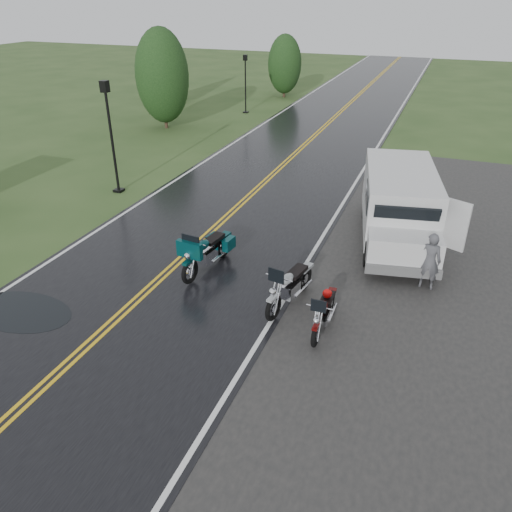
{
  "coord_description": "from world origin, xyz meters",
  "views": [
    {
      "loc": [
        7.23,
        -9.5,
        7.62
      ],
      "look_at": [
        2.8,
        2.0,
        1.0
      ],
      "focal_mm": 35.0,
      "sensor_mm": 36.0,
      "label": 1
    }
  ],
  "objects": [
    {
      "name": "van_white",
      "position": [
        5.61,
        4.35,
        1.21
      ],
      "size": [
        3.44,
        6.5,
        2.43
      ],
      "primitive_type": null,
      "rotation": [
        0.0,
        0.0,
        0.19
      ],
      "color": "silver",
      "rests_on": "ground"
    },
    {
      "name": "motorcycle_silver",
      "position": [
        3.83,
        0.55,
        0.71
      ],
      "size": [
        1.3,
        2.53,
        1.42
      ],
      "primitive_type": null,
      "rotation": [
        0.0,
        0.0,
        -0.18
      ],
      "color": "#9FA4A7",
      "rests_on": "ground"
    },
    {
      "name": "motorcycle_teal",
      "position": [
        0.99,
        1.41,
        0.75
      ],
      "size": [
        1.2,
        2.61,
        1.49
      ],
      "primitive_type": null,
      "rotation": [
        0.0,
        0.0,
        -0.12
      ],
      "color": "#053639",
      "rests_on": "ground"
    },
    {
      "name": "road",
      "position": [
        0.0,
        10.0,
        0.02
      ],
      "size": [
        8.0,
        100.0,
        0.04
      ],
      "primitive_type": "cube",
      "color": "black",
      "rests_on": "ground"
    },
    {
      "name": "ground",
      "position": [
        0.0,
        0.0,
        0.0
      ],
      "size": [
        120.0,
        120.0,
        0.0
      ],
      "primitive_type": "plane",
      "color": "#2D471E",
      "rests_on": "ground"
    },
    {
      "name": "tree_left_mid",
      "position": [
        -9.11,
        17.45,
        2.47
      ],
      "size": [
        3.16,
        3.16,
        4.94
      ],
      "primitive_type": null,
      "color": "#1E3D19",
      "rests_on": "ground"
    },
    {
      "name": "pine_left_far",
      "position": [
        -12.67,
        24.31,
        2.57
      ],
      "size": [
        2.47,
        2.47,
        5.15
      ],
      "primitive_type": null,
      "color": "#1E3D19",
      "rests_on": "ground"
    },
    {
      "name": "person_at_van",
      "position": [
        7.37,
        3.69,
        0.85
      ],
      "size": [
        0.65,
        0.45,
        1.71
      ],
      "primitive_type": "imported",
      "rotation": [
        0.0,
        0.0,
        3.07
      ],
      "color": "#48494D",
      "rests_on": "ground"
    },
    {
      "name": "tree_left_far",
      "position": [
        -5.46,
        29.61,
        1.99
      ],
      "size": [
        2.59,
        2.59,
        3.98
      ],
      "primitive_type": null,
      "color": "#1E3D19",
      "rests_on": "ground"
    },
    {
      "name": "lamp_post_near_left",
      "position": [
        -5.41,
        7.07,
        2.29
      ],
      "size": [
        0.39,
        0.39,
        4.57
      ],
      "primitive_type": null,
      "color": "black",
      "rests_on": "ground"
    },
    {
      "name": "motorcycle_red",
      "position": [
        5.12,
        -0.08,
        0.61
      ],
      "size": [
        0.76,
        2.05,
        1.21
      ],
      "primitive_type": null,
      "rotation": [
        0.0,
        0.0,
        0.01
      ],
      "color": "#4E0908",
      "rests_on": "ground"
    },
    {
      "name": "lamp_post_far_left",
      "position": [
        -6.12,
        23.17,
        1.91
      ],
      "size": [
        0.33,
        0.33,
        3.82
      ],
      "primitive_type": null,
      "color": "black",
      "rests_on": "ground"
    }
  ]
}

